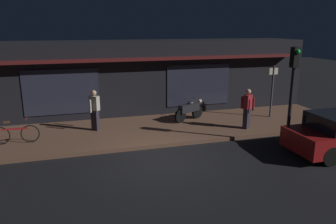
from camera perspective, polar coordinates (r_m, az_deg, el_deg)
name	(u,v)px	position (r m, az deg, el deg)	size (l,w,h in m)	color
ground_plane	(162,159)	(10.99, -1.02, -8.20)	(60.00, 60.00, 0.00)	black
sidewalk_slab	(143,130)	(13.70, -4.31, -3.19)	(18.00, 4.00, 0.15)	brown
storefront_building	(129,77)	(16.56, -6.88, 6.02)	(18.00, 3.30, 3.60)	black
motorcycle	(189,109)	(14.77, 3.76, 0.44)	(1.58, 0.91, 0.97)	black
bicycle_parked	(15,134)	(13.07, -25.09, -3.49)	(1.66, 0.42, 0.91)	black
person_photographer	(95,109)	(13.53, -12.67, 0.44)	(0.47, 0.52, 1.67)	#28232D
person_bystander	(247,108)	(13.84, 13.67, 0.71)	(0.44, 0.57, 1.67)	#28232D
sign_post	(272,88)	(15.86, 17.72, 3.96)	(0.44, 0.09, 2.40)	#47474C
traffic_light_pole	(293,80)	(12.27, 20.95, 5.30)	(0.24, 0.33, 3.60)	black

